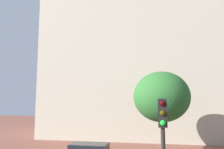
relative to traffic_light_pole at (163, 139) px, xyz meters
name	(u,v)px	position (x,y,z in m)	size (l,w,h in m)	color
landmark_building	(134,57)	(-3.34, 23.88, 7.56)	(22.35, 14.33, 32.24)	#B2A893
traffic_light_pole	(163,139)	(0.00, 0.00, 0.00)	(0.28, 0.34, 4.21)	black
tree_curb_far	(162,97)	(0.14, 11.73, 1.66)	(4.58, 4.58, 6.69)	#4C3823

